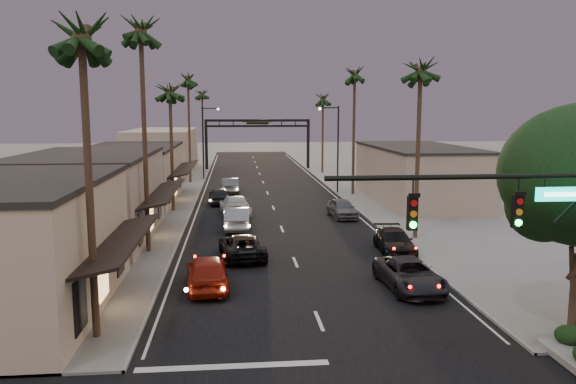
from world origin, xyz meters
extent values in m
plane|color=slate|center=(0.00, 40.00, 0.00)|extent=(200.00, 200.00, 0.00)
cube|color=black|center=(0.00, 45.00, 0.00)|extent=(14.00, 120.00, 0.02)
cube|color=slate|center=(-9.50, 52.00, 0.06)|extent=(5.00, 92.00, 0.12)
cube|color=slate|center=(9.50, 52.00, 0.06)|extent=(5.00, 92.00, 0.12)
cube|color=#C2B194|center=(-13.00, 12.00, 2.75)|extent=(8.00, 12.00, 5.50)
cube|color=#A49483|center=(-13.00, 26.00, 2.75)|extent=(8.00, 14.00, 5.50)
cube|color=#C2B194|center=(-13.00, 42.00, 2.50)|extent=(8.00, 16.00, 5.00)
cube|color=#A49483|center=(-13.00, 65.00, 3.00)|extent=(8.00, 20.00, 6.00)
cube|color=#A49483|center=(14.00, 40.00, 2.50)|extent=(8.00, 18.00, 5.00)
cylinder|color=black|center=(3.40, 4.00, 6.60)|extent=(8.40, 0.16, 0.16)
cube|color=black|center=(1.80, 4.00, 5.55)|extent=(0.28, 0.22, 1.00)
cube|color=black|center=(5.00, 4.00, 5.55)|extent=(0.28, 0.22, 1.00)
cube|color=#0BAD9F|center=(6.50, 4.00, 6.05)|extent=(1.90, 0.08, 0.42)
sphere|color=black|center=(8.20, 8.10, 5.00)|extent=(2.80, 2.80, 2.80)
cube|color=black|center=(-7.40, 70.00, 3.50)|extent=(0.40, 0.40, 7.00)
cube|color=black|center=(7.40, 70.00, 3.50)|extent=(0.40, 0.40, 7.00)
cube|color=black|center=(0.00, 70.00, 7.10)|extent=(15.20, 0.35, 0.35)
cube|color=black|center=(0.00, 70.00, 6.30)|extent=(15.20, 0.30, 0.30)
cube|color=beige|center=(0.00, 69.98, 6.70)|extent=(4.20, 0.12, 1.00)
cylinder|color=black|center=(7.20, 45.00, 4.50)|extent=(0.16, 0.16, 9.00)
cylinder|color=black|center=(6.20, 45.00, 8.80)|extent=(2.00, 0.12, 0.12)
sphere|color=#FFD899|center=(5.30, 45.00, 8.70)|extent=(0.30, 0.30, 0.30)
cylinder|color=black|center=(-7.20, 58.00, 4.50)|extent=(0.16, 0.16, 9.00)
cylinder|color=black|center=(-6.20, 58.00, 8.80)|extent=(2.00, 0.12, 0.12)
sphere|color=#FFD899|center=(-5.30, 58.00, 8.70)|extent=(0.30, 0.30, 0.30)
cylinder|color=#38281C|center=(-8.60, 9.00, 5.50)|extent=(0.28, 0.28, 11.00)
sphere|color=black|center=(-8.60, 9.00, 11.60)|extent=(3.20, 3.20, 3.20)
cylinder|color=#38281C|center=(-8.60, 22.00, 6.50)|extent=(0.28, 0.28, 13.00)
sphere|color=black|center=(-8.60, 22.00, 13.60)|extent=(3.20, 3.20, 3.20)
cylinder|color=#38281C|center=(-8.60, 36.00, 5.00)|extent=(0.28, 0.28, 10.00)
sphere|color=black|center=(-8.60, 36.00, 10.60)|extent=(3.20, 3.20, 3.20)
cylinder|color=#38281C|center=(-8.60, 55.00, 6.00)|extent=(0.28, 0.28, 12.00)
sphere|color=black|center=(-8.60, 55.00, 12.60)|extent=(3.20, 3.20, 3.20)
cylinder|color=#38281C|center=(8.60, 24.00, 5.50)|extent=(0.28, 0.28, 11.00)
sphere|color=black|center=(8.60, 24.00, 11.60)|extent=(3.20, 3.20, 3.20)
cylinder|color=#38281C|center=(8.60, 44.00, 6.00)|extent=(0.28, 0.28, 12.00)
sphere|color=black|center=(8.60, 44.00, 12.60)|extent=(3.20, 3.20, 3.20)
cylinder|color=#38281C|center=(8.60, 64.00, 5.00)|extent=(0.28, 0.28, 10.00)
sphere|color=black|center=(8.60, 64.00, 10.60)|extent=(3.20, 3.20, 3.20)
cylinder|color=#38281C|center=(-8.30, 78.00, 5.50)|extent=(0.28, 0.28, 11.00)
sphere|color=black|center=(-8.30, 78.00, 11.60)|extent=(3.20, 3.20, 3.20)
imported|color=maroon|center=(-4.73, 14.74, 0.83)|extent=(2.35, 5.04, 1.67)
imported|color=black|center=(-3.00, 20.24, 0.71)|extent=(2.95, 5.34, 1.41)
imported|color=gray|center=(-3.23, 28.25, 0.82)|extent=(1.81, 4.99, 1.64)
imported|color=#BABABA|center=(-3.35, 33.78, 0.82)|extent=(2.80, 5.84, 1.64)
imported|color=black|center=(-4.80, 39.64, 0.77)|extent=(2.13, 4.64, 1.54)
imported|color=#55555B|center=(-3.91, 46.50, 0.79)|extent=(2.00, 4.90, 1.58)
imported|color=black|center=(4.94, 13.70, 0.72)|extent=(2.66, 5.29, 1.43)
imported|color=black|center=(6.20, 20.60, 0.70)|extent=(2.22, 4.91, 1.40)
imported|color=#54555A|center=(5.18, 31.96, 0.76)|extent=(2.14, 4.57, 1.51)
camera|label=1|loc=(-3.34, -11.68, 8.52)|focal=35.00mm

